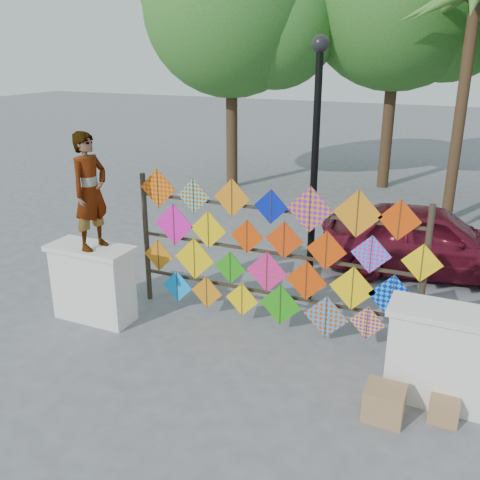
# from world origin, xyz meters

# --- Properties ---
(ground) EXTENTS (80.00, 80.00, 0.00)m
(ground) POSITION_xyz_m (0.00, 0.00, 0.00)
(ground) COLOR gray
(ground) RESTS_ON ground
(parapet_left) EXTENTS (1.40, 0.65, 1.28)m
(parapet_left) POSITION_xyz_m (-2.70, -0.20, 0.65)
(parapet_left) COLOR white
(parapet_left) RESTS_ON ground
(parapet_right) EXTENTS (1.40, 0.65, 1.28)m
(parapet_right) POSITION_xyz_m (2.70, -0.20, 0.65)
(parapet_right) COLOR white
(parapet_right) RESTS_ON ground
(kite_rack) EXTENTS (4.93, 0.24, 2.42)m
(kite_rack) POSITION_xyz_m (0.09, 0.73, 1.22)
(kite_rack) COLOR #30271B
(kite_rack) RESTS_ON ground
(tree_west) EXTENTS (5.85, 5.20, 8.01)m
(tree_west) POSITION_xyz_m (-4.40, 9.03, 5.38)
(tree_west) COLOR #4A351F
(tree_west) RESTS_ON ground
(palm_tree) EXTENTS (3.62, 3.62, 5.83)m
(palm_tree) POSITION_xyz_m (2.20, 8.00, 4.95)
(palm_tree) COLOR #4A351F
(palm_tree) RESTS_ON ground
(vendor_woman) EXTENTS (0.50, 0.70, 1.82)m
(vendor_woman) POSITION_xyz_m (-2.58, -0.20, 2.19)
(vendor_woman) COLOR #99999E
(vendor_woman) RESTS_ON parapet_left
(sedan) EXTENTS (4.38, 2.32, 1.42)m
(sedan) POSITION_xyz_m (2.07, 4.04, 0.71)
(sedan) COLOR maroon
(sedan) RESTS_ON ground
(lamppost) EXTENTS (0.28, 0.28, 4.46)m
(lamppost) POSITION_xyz_m (0.30, 2.00, 2.69)
(lamppost) COLOR black
(lamppost) RESTS_ON ground
(cardboard_box_near) EXTENTS (0.47, 0.42, 0.42)m
(cardboard_box_near) POSITION_xyz_m (2.14, -0.83, 0.21)
(cardboard_box_near) COLOR #AE7D54
(cardboard_box_near) RESTS_ON ground
(cardboard_box_far) EXTENTS (0.34, 0.32, 0.29)m
(cardboard_box_far) POSITION_xyz_m (2.81, -0.58, 0.15)
(cardboard_box_far) COLOR #AE7D54
(cardboard_box_far) RESTS_ON ground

